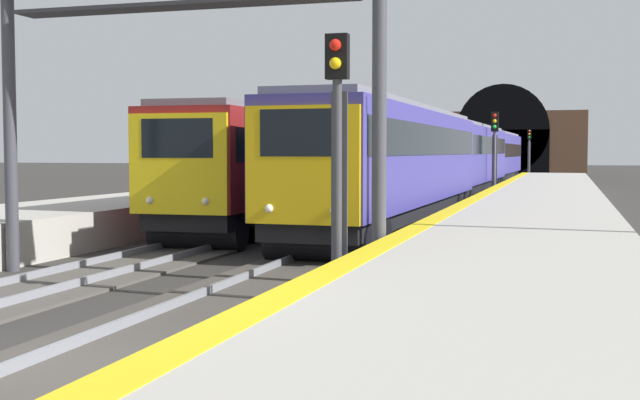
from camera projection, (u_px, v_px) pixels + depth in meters
ground_plane at (76, 377)px, 9.66m from camera, size 320.00×320.00×0.00m
platform_right at (465, 361)px, 8.33m from camera, size 112.00×4.58×1.05m
platform_right_edge_strip at (276, 299)px, 8.88m from camera, size 112.00×0.50×0.01m
track_main_line at (76, 374)px, 9.66m from camera, size 160.00×3.05×0.21m
train_main_approaching at (464, 156)px, 45.80m from camera, size 57.68×3.14×4.14m
train_adjacent_platform at (396, 157)px, 48.66m from camera, size 58.11×3.28×4.92m
railway_signal_near at (337, 147)px, 13.79m from camera, size 0.39×0.38×4.60m
railway_signal_mid at (495, 147)px, 43.63m from camera, size 0.39×0.38×4.76m
railway_signal_far at (529, 148)px, 83.47m from camera, size 0.39×0.38×4.91m
overhead_signal_gantry at (181, 42)px, 16.76m from camera, size 0.70×8.57×6.41m
tunnel_portal at (503, 142)px, 101.40m from camera, size 2.74×19.85×11.12m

